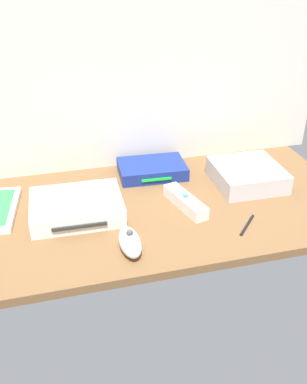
% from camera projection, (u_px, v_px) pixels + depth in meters
% --- Properties ---
extents(ground_plane, '(1.00, 0.48, 0.02)m').
position_uv_depth(ground_plane, '(154.00, 210.00, 1.05)').
color(ground_plane, brown).
rests_on(ground_plane, ground).
extents(back_wall, '(1.10, 0.01, 0.64)m').
position_uv_depth(back_wall, '(129.00, 50.00, 1.09)').
color(back_wall, silver).
rests_on(back_wall, ground).
extents(game_console, '(0.21, 0.17, 0.04)m').
position_uv_depth(game_console, '(77.00, 207.00, 1.00)').
color(game_console, white).
rests_on(game_console, ground_plane).
extents(mini_computer, '(0.17, 0.17, 0.05)m').
position_uv_depth(mini_computer, '(247.00, 175.00, 1.13)').
color(mini_computer, silver).
rests_on(mini_computer, ground_plane).
extents(network_router, '(0.19, 0.13, 0.03)m').
position_uv_depth(network_router, '(152.00, 169.00, 1.18)').
color(network_router, navy).
rests_on(network_router, ground_plane).
extents(remote_wand, '(0.07, 0.15, 0.03)m').
position_uv_depth(remote_wand, '(185.00, 202.00, 1.04)').
color(remote_wand, white).
rests_on(remote_wand, ground_plane).
extents(remote_nunchuk, '(0.04, 0.10, 0.05)m').
position_uv_depth(remote_nunchuk, '(130.00, 242.00, 0.89)').
color(remote_nunchuk, white).
rests_on(remote_nunchuk, ground_plane).
extents(remote_classic_pad, '(0.15, 0.09, 0.02)m').
position_uv_depth(remote_classic_pad, '(70.00, 196.00, 0.98)').
color(remote_classic_pad, white).
rests_on(remote_classic_pad, game_console).
extents(stylus_pen, '(0.07, 0.07, 0.01)m').
position_uv_depth(stylus_pen, '(247.00, 224.00, 0.97)').
color(stylus_pen, black).
rests_on(stylus_pen, ground_plane).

